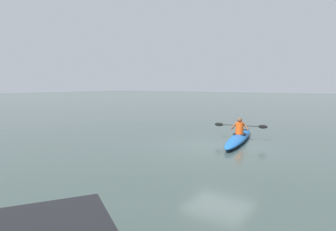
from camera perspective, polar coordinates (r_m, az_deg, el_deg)
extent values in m
plane|color=#384742|center=(11.97, 9.84, -6.05)|extent=(160.00, 160.00, 0.00)
ellipsoid|color=#1959A5|center=(13.37, 13.54, -4.20)|extent=(1.64, 5.20, 0.30)
torus|color=black|center=(13.44, 13.62, -3.58)|extent=(0.69, 0.69, 0.04)
cylinder|color=black|center=(14.86, 14.55, -2.66)|extent=(0.18, 0.18, 0.02)
cylinder|color=#E04C14|center=(13.39, 13.64, -2.40)|extent=(0.34, 0.34, 0.52)
sphere|color=brown|center=(13.35, 13.68, -0.83)|extent=(0.21, 0.21, 0.21)
cylinder|color=black|center=(13.58, 13.79, -1.89)|extent=(1.90, 0.41, 0.03)
ellipsoid|color=black|center=(13.76, 9.83, -1.70)|extent=(0.40, 0.12, 0.17)
ellipsoid|color=black|center=(13.46, 17.84, -2.08)|extent=(0.40, 0.12, 0.17)
cylinder|color=brown|center=(13.51, 12.58, -2.02)|extent=(0.26, 0.24, 0.34)
cylinder|color=brown|center=(13.42, 14.84, -2.13)|extent=(0.30, 0.19, 0.34)
cone|color=black|center=(5.01, -28.41, -18.67)|extent=(1.22, 1.20, 0.86)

